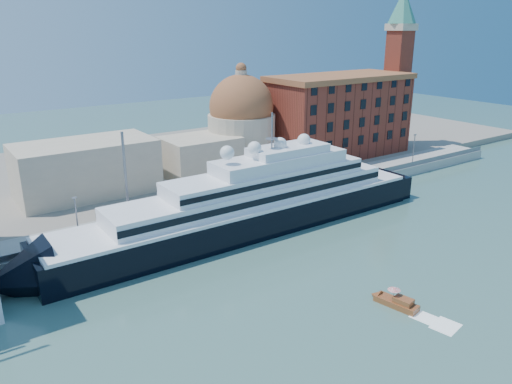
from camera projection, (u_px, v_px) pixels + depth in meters
ground at (326, 276)px, 80.43m from camera, size 400.00×400.00×0.00m
quay at (218, 209)px, 106.46m from camera, size 180.00×10.00×2.50m
land at (142, 168)px, 138.40m from camera, size 260.00×72.00×2.00m
quay_fence at (229, 207)px, 102.37m from camera, size 180.00×0.10×1.20m
superyacht at (235, 212)px, 95.43m from camera, size 89.32×12.38×26.69m
water_taxi at (397, 302)px, 71.62m from camera, size 3.30×6.62×3.00m
warehouse at (339, 115)px, 144.73m from camera, size 43.00×19.00×23.25m
campanile at (399, 59)px, 153.03m from camera, size 8.40×8.40×47.00m
church at (191, 141)px, 125.29m from camera, size 66.00×18.00×25.50m
lamp_posts at (165, 183)px, 95.50m from camera, size 120.80×2.40×18.00m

